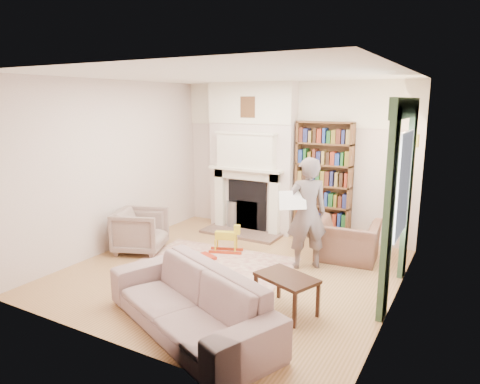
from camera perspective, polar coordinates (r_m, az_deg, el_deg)
The scene contains 25 objects.
floor at distance 6.41m, azimuth -1.11°, elevation -10.52°, with size 4.50×4.50×0.00m, color olive.
ceiling at distance 5.93m, azimuth -1.22°, elevation 15.33°, with size 4.50×4.50×0.00m, color white.
wall_back at distance 8.01m, azimuth 7.02°, elevation 4.36°, with size 4.50×4.50×0.00m, color beige.
wall_front at distance 4.27m, azimuth -16.62°, elevation -2.83°, with size 4.50×4.50×0.00m, color beige.
wall_left at distance 7.40m, azimuth -16.40°, elevation 3.32°, with size 4.50×4.50×0.00m, color beige.
wall_right at distance 5.27m, azimuth 20.46°, elevation -0.33°, with size 4.50×4.50×0.00m, color beige.
fireplace at distance 8.15m, azimuth 1.58°, elevation 4.48°, with size 1.70×0.58×2.80m.
bookcase at distance 7.70m, azimuth 11.09°, elevation 2.22°, with size 1.00×0.24×1.85m, color brown.
window at distance 5.65m, azimuth 21.00°, elevation 0.94°, with size 0.02×0.90×1.30m, color silver.
curtain_left at distance 5.03m, azimuth 19.19°, elevation -3.14°, with size 0.07×0.32×2.40m, color #344E32.
curtain_right at distance 6.38m, azimuth 21.46°, elevation -0.18°, with size 0.07×0.32×2.40m, color #344E32.
pelmet at distance 5.56m, azimuth 21.26°, elevation 10.43°, with size 0.09×1.70×0.24m, color #344E32.
wall_sconce at distance 6.70m, azimuth 20.97°, elevation 6.46°, with size 0.20×0.24×0.24m, color gold, non-canonical shape.
rug at distance 6.58m, azimuth -3.98°, elevation -9.88°, with size 2.31×1.78×0.01m, color beige.
armchair_reading at distance 6.95m, azimuth 14.01°, elevation -6.32°, with size 0.96×0.84×0.63m, color #51342B.
armchair_left at distance 7.30m, azimuth -13.10°, elevation -5.04°, with size 0.76×0.78×0.71m, color #A09684.
sofa at distance 4.81m, azimuth -6.75°, elevation -14.28°, with size 2.28×0.89×0.67m, color gray.
man_reading at distance 6.38m, azimuth 8.90°, elevation -2.83°, with size 0.61×0.40×1.67m, color #5A4B48.
newspaper at distance 6.20m, azimuth 7.02°, elevation -1.10°, with size 0.40×0.02×0.28m, color white.
coffee_table at distance 5.22m, azimuth 6.19°, elevation -13.37°, with size 0.70×0.45×0.45m, color #321811, non-canonical shape.
paraffin_heater at distance 8.40m, azimuth -0.95°, elevation -3.04°, with size 0.24×0.24×0.55m, color #989A9F.
rocking_horse at distance 7.08m, azimuth -1.88°, elevation -6.24°, with size 0.55×0.22×0.48m, color gold, non-canonical shape.
board_game at distance 6.87m, azimuth -5.51°, elevation -8.74°, with size 0.40×0.40×0.03m, color #C4C846.
game_box_lid at distance 6.88m, azimuth -4.60°, elevation -8.63°, with size 0.32×0.21×0.05m, color #A02512.
comic_annuals at distance 5.90m, azimuth -2.22°, elevation -12.40°, with size 0.64×0.51×0.02m.
Camera 1 is at (3.00, -5.11, 2.46)m, focal length 32.00 mm.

